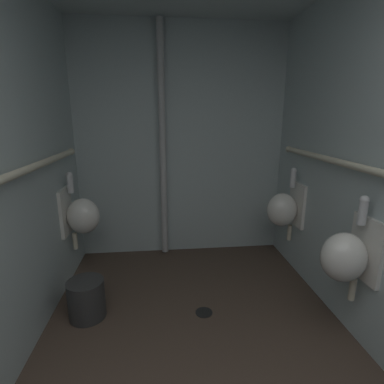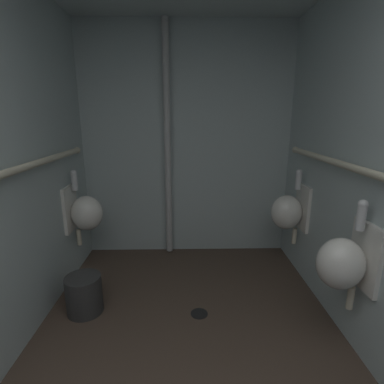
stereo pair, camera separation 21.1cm
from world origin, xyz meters
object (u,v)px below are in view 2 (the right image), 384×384
(waste_bin, at_px, (84,294))
(standpipe_back_wall, at_px, (167,145))
(floor_drain, at_px, (199,313))
(urinal_right_mid, at_px, (344,262))
(urinal_right_far, at_px, (289,211))
(urinal_left_mid, at_px, (85,212))

(waste_bin, bearing_deg, standpipe_back_wall, 59.23)
(floor_drain, relative_size, waste_bin, 0.45)
(urinal_right_mid, bearing_deg, floor_drain, 156.81)
(urinal_right_mid, distance_m, standpipe_back_wall, 2.02)
(urinal_right_far, height_order, standpipe_back_wall, standpipe_back_wall)
(waste_bin, bearing_deg, floor_drain, -3.39)
(waste_bin, bearing_deg, urinal_right_far, 17.91)
(urinal_right_far, bearing_deg, waste_bin, -162.09)
(urinal_left_mid, height_order, urinal_right_mid, same)
(urinal_right_far, bearing_deg, urinal_left_mid, 179.63)
(floor_drain, bearing_deg, standpipe_back_wall, 104.76)
(urinal_left_mid, bearing_deg, urinal_right_mid, -27.84)
(urinal_left_mid, distance_m, floor_drain, 1.43)
(urinal_left_mid, distance_m, urinal_right_mid, 2.25)
(urinal_right_mid, relative_size, standpipe_back_wall, 0.31)
(waste_bin, bearing_deg, urinal_right_mid, -13.53)
(urinal_right_far, height_order, waste_bin, urinal_right_far)
(urinal_left_mid, distance_m, standpipe_back_wall, 1.09)
(standpipe_back_wall, xyz_separation_m, waste_bin, (-0.64, -1.07, -1.10))
(floor_drain, bearing_deg, urinal_left_mid, 148.58)
(urinal_right_mid, height_order, floor_drain, urinal_right_mid)
(urinal_left_mid, distance_m, waste_bin, 0.80)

